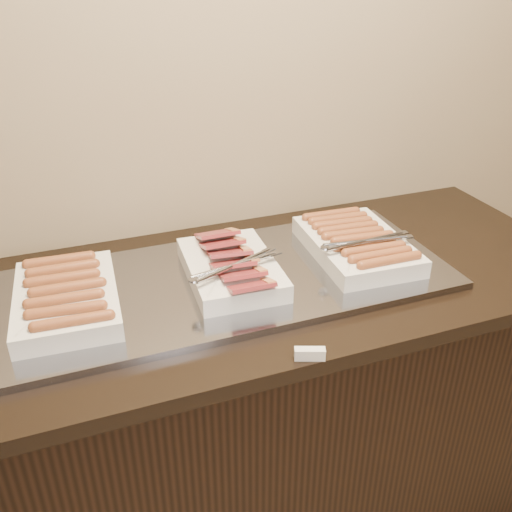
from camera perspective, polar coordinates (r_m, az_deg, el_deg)
The scene contains 6 objects.
counter at distance 1.79m, azimuth -2.94°, elevation -15.24°, with size 2.06×0.76×0.90m.
warming_tray at distance 1.51m, azimuth -3.07°, elevation -2.55°, with size 1.20×0.50×0.02m, color gray.
dish_left at distance 1.44m, azimuth -18.43°, elevation -3.96°, with size 0.26×0.37×0.07m.
dish_center at distance 1.49m, azimuth -2.48°, elevation -1.12°, with size 0.27×0.36×0.09m.
dish_right at distance 1.63m, azimuth 10.07°, elevation 1.23°, with size 0.28×0.39×0.08m.
label_holder at distance 1.26m, azimuth 5.40°, elevation -9.71°, with size 0.07×0.02×0.03m, color silver.
Camera 1 is at (-0.37, 0.89, 1.69)m, focal length 40.00 mm.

